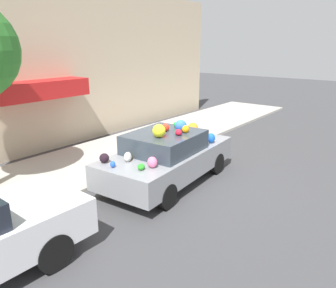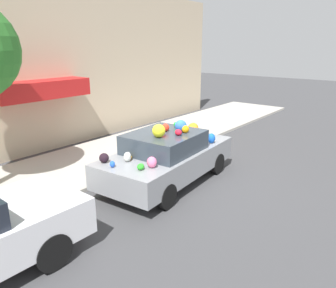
{
  "view_description": "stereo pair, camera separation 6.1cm",
  "coord_description": "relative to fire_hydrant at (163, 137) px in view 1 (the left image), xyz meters",
  "views": [
    {
      "loc": [
        -6.38,
        -5.12,
        3.54
      ],
      "look_at": [
        0.0,
        -0.09,
        1.05
      ],
      "focal_mm": 35.0,
      "sensor_mm": 36.0,
      "label": 1
    },
    {
      "loc": [
        -6.34,
        -5.17,
        3.54
      ],
      "look_at": [
        0.0,
        -0.09,
        1.05
      ],
      "focal_mm": 35.0,
      "sensor_mm": 36.0,
      "label": 2
    }
  ],
  "objects": [
    {
      "name": "ground_plane",
      "position": [
        -2.07,
        -1.75,
        -0.45
      ],
      "size": [
        60.0,
        60.0,
        0.0
      ],
      "primitive_type": "plane",
      "color": "#424244"
    },
    {
      "name": "sidewalk_curb",
      "position": [
        -2.07,
        0.95,
        -0.4
      ],
      "size": [
        24.0,
        3.2,
        0.11
      ],
      "color": "#B2ADA3",
      "rests_on": "ground"
    },
    {
      "name": "building_facade",
      "position": [
        -2.11,
        3.17,
        2.3
      ],
      "size": [
        18.0,
        1.2,
        5.56
      ],
      "color": "#C6B293",
      "rests_on": "ground"
    },
    {
      "name": "fire_hydrant",
      "position": [
        0.0,
        0.0,
        0.0
      ],
      "size": [
        0.2,
        0.2,
        0.7
      ],
      "color": "red",
      "rests_on": "sidewalk_curb"
    },
    {
      "name": "art_car",
      "position": [
        -2.1,
        -1.84,
        0.28
      ],
      "size": [
        4.19,
        2.09,
        1.71
      ],
      "rotation": [
        0.0,
        0.0,
        0.08
      ],
      "color": "gray",
      "rests_on": "ground"
    }
  ]
}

